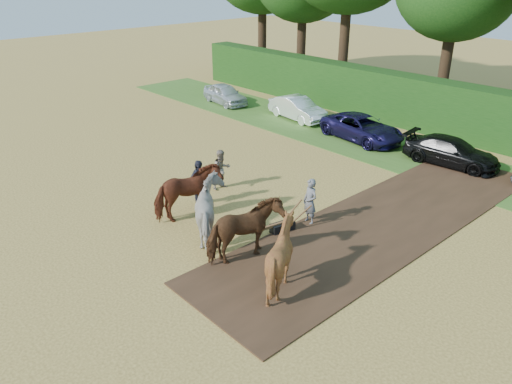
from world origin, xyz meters
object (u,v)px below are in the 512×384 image
object	(u,v)px
spectator_far	(199,183)
parked_cars	(463,155)
spectator_near	(222,169)
plough_team	(231,221)

from	to	relation	value
spectator_far	parked_cars	distance (m)	12.82
spectator_near	parked_cars	xyz separation A→B (m)	(5.97, 9.96, -0.20)
spectator_far	parked_cars	bearing A→B (deg)	-34.42
parked_cars	spectator_near	bearing A→B (deg)	-120.94
spectator_near	parked_cars	world-z (taller)	spectator_near
spectator_near	plough_team	bearing A→B (deg)	-122.25
parked_cars	spectator_far	bearing A→B (deg)	-114.63
spectator_far	plough_team	bearing A→B (deg)	-119.16
spectator_far	plough_team	distance (m)	3.77
spectator_near	plough_team	size ratio (longest dim) A/B	0.24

